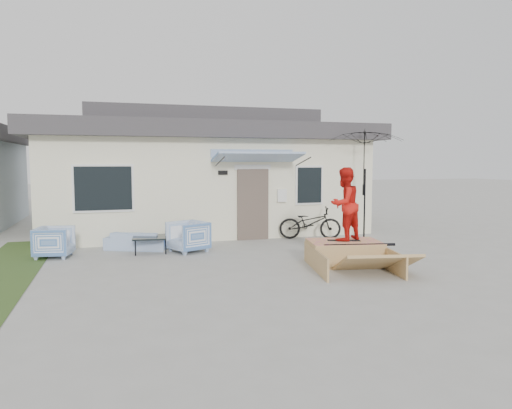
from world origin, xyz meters
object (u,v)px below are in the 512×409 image
object	(u,v)px
armchair_right	(188,235)
skateboard	(344,240)
coffee_table	(150,244)
skater	(344,203)
armchair_left	(54,240)
patio_umbrella	(365,181)
loveseat	(137,237)
skate_ramp	(344,253)
bicycle	(310,219)

from	to	relation	value
armchair_right	skateboard	size ratio (longest dim) A/B	1.19
coffee_table	skater	xyz separation A→B (m)	(4.12, -2.67, 1.19)
armchair_left	patio_umbrella	bearing A→B (deg)	-76.78
armchair_left	patio_umbrella	xyz separation A→B (m)	(8.66, 0.45, 1.33)
loveseat	skate_ramp	distance (m)	5.45
bicycle	skater	bearing A→B (deg)	-172.09
patio_umbrella	loveseat	bearing A→B (deg)	179.51
skate_ramp	patio_umbrella	bearing A→B (deg)	64.68
coffee_table	patio_umbrella	xyz separation A→B (m)	(6.41, 0.45, 1.54)
bicycle	skateboard	world-z (taller)	bicycle
bicycle	patio_umbrella	distance (m)	2.03
armchair_right	skateboard	distance (m)	4.01
loveseat	skater	size ratio (longest dim) A/B	1.00
armchair_left	skateboard	xyz separation A→B (m)	(6.37, -2.67, 0.13)
armchair_right	skate_ramp	size ratio (longest dim) A/B	0.42
armchair_left	loveseat	bearing A→B (deg)	-65.30
patio_umbrella	armchair_left	bearing A→B (deg)	-177.00
loveseat	armchair_right	world-z (taller)	armchair_right
coffee_table	skate_ramp	size ratio (longest dim) A/B	0.39
skateboard	loveseat	bearing A→B (deg)	165.14
skater	loveseat	bearing A→B (deg)	-58.76
armchair_left	skate_ramp	size ratio (longest dim) A/B	0.40
bicycle	skater	size ratio (longest dim) A/B	1.12
armchair_right	skate_ramp	distance (m)	4.03
armchair_right	bicycle	size ratio (longest dim) A/B	0.48
skate_ramp	loveseat	bearing A→B (deg)	154.17
coffee_table	armchair_left	bearing A→B (deg)	-179.98
coffee_table	skate_ramp	xyz separation A→B (m)	(4.11, -2.72, 0.06)
armchair_right	bicycle	world-z (taller)	bicycle
coffee_table	loveseat	bearing A→B (deg)	118.55
bicycle	skater	world-z (taller)	skater
patio_umbrella	armchair_right	bearing A→B (deg)	-172.95
loveseat	skateboard	size ratio (longest dim) A/B	2.22
armchair_left	skateboard	world-z (taller)	armchair_left
loveseat	skate_ramp	size ratio (longest dim) A/B	0.78
skate_ramp	skateboard	bearing A→B (deg)	90.00
skate_ramp	armchair_left	bearing A→B (deg)	167.40
armchair_left	skater	distance (m)	6.98
bicycle	patio_umbrella	xyz separation A→B (m)	(1.63, -0.33, 1.16)
loveseat	armchair_right	xyz separation A→B (m)	(1.23, -0.73, 0.12)
loveseat	patio_umbrella	world-z (taller)	patio_umbrella
loveseat	skateboard	xyz separation A→B (m)	(4.40, -3.18, 0.23)
loveseat	skate_ramp	world-z (taller)	loveseat
armchair_right	skater	size ratio (longest dim) A/B	0.53
armchair_left	skateboard	bearing A→B (deg)	-102.51
patio_umbrella	coffee_table	bearing A→B (deg)	-175.96
coffee_table	patio_umbrella	bearing A→B (deg)	4.04
loveseat	patio_umbrella	distance (m)	6.84
armchair_right	coffee_table	bearing A→B (deg)	-127.42
armchair_right	coffee_table	size ratio (longest dim) A/B	1.06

